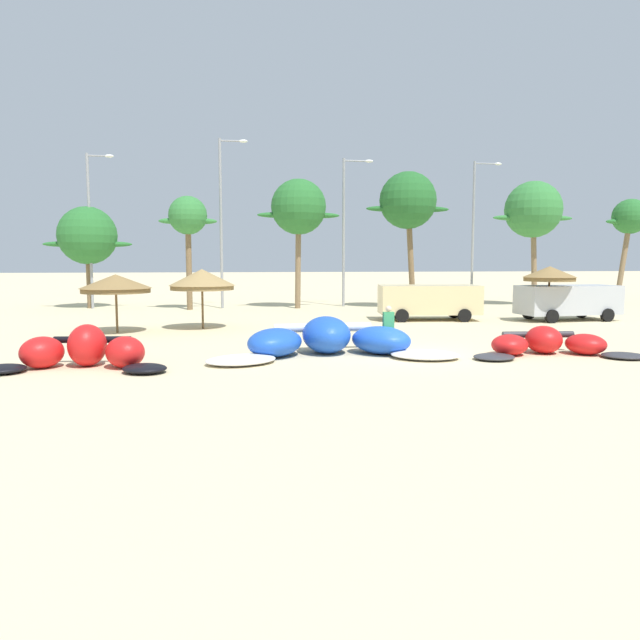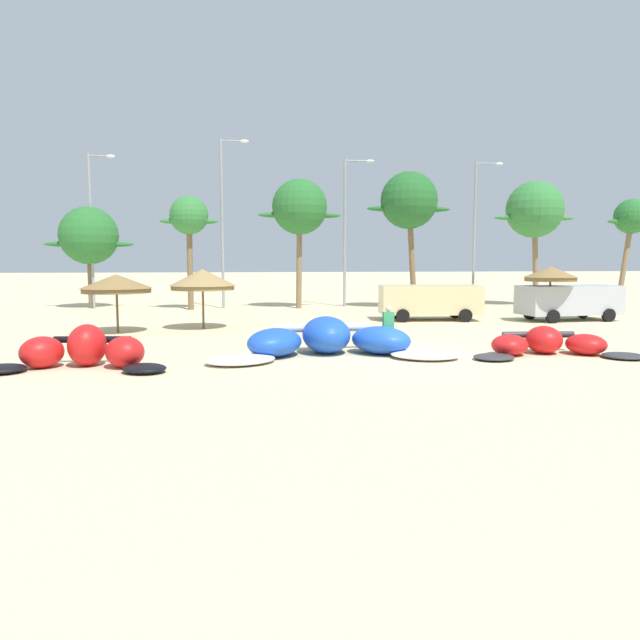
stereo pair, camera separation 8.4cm
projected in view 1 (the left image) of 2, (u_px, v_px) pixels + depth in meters
The scene contains 20 objects.
ground_plane at pixel (418, 354), 19.90m from camera, with size 260.00×260.00×0.00m, color beige.
kite_far_left at pixel (84, 352), 17.35m from camera, with size 5.54×2.81×1.26m.
kite_left at pixel (329, 341), 19.69m from camera, with size 8.54×4.03×1.26m.
kite_left_of_center at pixel (548, 344), 19.75m from camera, with size 5.94×2.90×0.94m.
beach_umbrella_near_van at pixel (116, 283), 25.45m from camera, with size 3.05×3.05×2.55m.
beach_umbrella_middle at pixel (202, 279), 27.00m from camera, with size 3.03×3.03×2.75m.
beach_umbrella_near_palms at pixel (550, 274), 29.74m from camera, with size 2.63×2.63×2.85m.
parked_van at pixel (566, 300), 30.82m from camera, with size 5.36×2.62×1.84m.
parked_car_second at pixel (427, 299), 30.99m from camera, with size 5.37×2.71×1.84m.
person_near_kites at pixel (388, 329), 20.09m from camera, with size 0.36×0.24×1.62m.
palm_leftmost at pixel (87, 236), 38.29m from camera, with size 5.63×3.76×6.62m.
palm_left at pixel (188, 218), 36.90m from camera, with size 3.61×2.41×7.15m.
palm_left_of_gap at pixel (299, 208), 37.97m from camera, with size 5.35×3.57×8.35m.
palm_center_left at pixel (408, 201), 37.72m from camera, with size 5.48×3.65×8.79m.
palm_center_right at pixel (533, 210), 40.02m from camera, with size 5.74×3.82×8.49m.
palm_right_of_gap at pixel (630, 219), 41.85m from camera, with size 3.71×2.47×7.47m.
lamppost_west at pixel (92, 223), 37.86m from camera, with size 1.74×0.24×9.91m.
lamppost_west_center at pixel (223, 216), 37.96m from camera, with size 1.86×0.24×10.87m.
lamppost_east_center at pixel (346, 225), 39.66m from camera, with size 2.08×0.24×9.89m.
lamppost_east at pixel (475, 225), 43.19m from camera, with size 2.15×0.24×10.28m.
Camera 1 is at (-5.89, -19.06, 3.19)m, focal length 33.09 mm.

